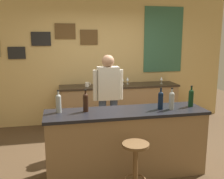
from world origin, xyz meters
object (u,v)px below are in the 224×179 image
wine_bottle_d (172,100)px  wine_glass_c (161,79)px  wine_bottle_b (86,102)px  bar_stool (135,161)px  wine_bottle_c (161,100)px  coffee_mug (87,84)px  wine_bottle_e (191,97)px  wine_glass_a (122,79)px  wine_bottle_a (58,103)px  wine_glass_b (128,79)px  bartender (108,95)px

wine_bottle_d → wine_glass_c: size_ratio=1.97×
wine_bottle_b → bar_stool: bearing=-51.1°
wine_bottle_c → bar_stool: bearing=-133.9°
wine_bottle_c → coffee_mug: wine_bottle_c is taller
wine_bottle_e → wine_glass_a: wine_bottle_e is taller
wine_bottle_b → wine_bottle_c: bearing=-5.2°
wine_bottle_a → wine_bottle_b: bearing=-4.9°
wine_bottle_b → wine_bottle_e: (1.52, -0.04, 0.00)m
wine_bottle_b → wine_glass_a: size_ratio=1.97×
wine_bottle_e → wine_glass_a: bearing=103.1°
bar_stool → wine_bottle_b: size_ratio=2.22×
wine_bottle_c → wine_bottle_d: same height
wine_bottle_b → wine_glass_c: 2.71m
wine_bottle_e → wine_glass_b: size_ratio=1.97×
wine_bottle_b → wine_bottle_e: same height
wine_bottle_e → bartender: bearing=137.8°
wine_bottle_c → wine_bottle_e: same height
bartender → wine_glass_b: size_ratio=10.45×
bar_stool → wine_bottle_c: size_ratio=2.22×
wine_bottle_c → wine_glass_c: size_ratio=1.97×
bar_stool → coffee_mug: 2.62m
bar_stool → coffee_mug: coffee_mug is taller
wine_bottle_a → wine_glass_a: wine_bottle_a is taller
bar_stool → bartender: bearing=91.0°
bar_stool → wine_bottle_e: bearing=30.4°
wine_glass_c → coffee_mug: size_ratio=1.24×
wine_bottle_b → wine_bottle_c: (1.03, -0.09, 0.00)m
bartender → wine_bottle_c: bearing=-61.1°
wine_bottle_e → coffee_mug: 2.35m
bar_stool → wine_glass_c: size_ratio=4.39×
wine_bottle_d → wine_glass_a: wine_bottle_d is taller
wine_bottle_e → wine_glass_c: 2.02m
bar_stool → wine_bottle_d: size_ratio=2.22×
bar_stool → wine_glass_c: wine_glass_c is taller
wine_glass_b → wine_bottle_d: bearing=-89.4°
wine_bottle_e → bar_stool: bearing=-149.6°
bartender → wine_bottle_b: size_ratio=5.29×
bar_stool → wine_glass_a: bearing=79.1°
wine_bottle_d → wine_glass_b: size_ratio=1.97×
wine_bottle_d → wine_glass_c: 2.20m
wine_glass_c → wine_glass_a: bearing=173.1°
wine_glass_b → coffee_mug: wine_glass_b is taller
wine_bottle_a → coffee_mug: bearing=72.4°
wine_bottle_b → wine_bottle_e: 1.52m
coffee_mug → bartender: bearing=-76.9°
wine_bottle_d → coffee_mug: bearing=114.3°
wine_bottle_b → wine_glass_b: wine_bottle_b is taller
wine_bottle_c → bartender: bearing=118.9°
bar_stool → wine_bottle_e: 1.31m
wine_glass_c → bartender: bearing=-143.3°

